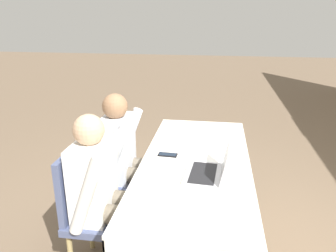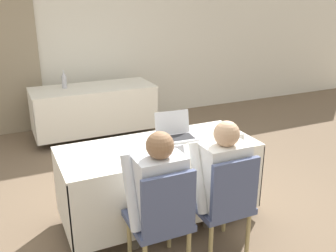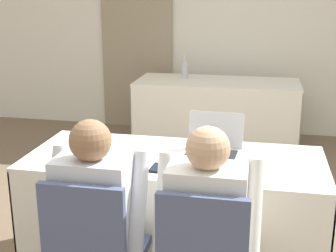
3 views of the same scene
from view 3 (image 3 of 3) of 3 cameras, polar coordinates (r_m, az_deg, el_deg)
name	(u,v)px [view 3 (image 3 of 3)]	position (r m, az deg, el deg)	size (l,w,h in m)	color
wall_back	(224,22)	(5.80, 6.85, 12.52)	(12.00, 0.06, 2.70)	silver
curtain_panel	(136,23)	(5.93, -3.87, 12.43)	(0.90, 0.04, 2.65)	gray
conference_table_near	(174,186)	(2.88, 0.79, -7.27)	(1.78, 0.75, 0.76)	white
conference_table_far	(217,98)	(5.21, 5.99, 3.45)	(1.78, 0.75, 0.76)	white
laptop	(213,147)	(2.86, 5.48, -2.52)	(0.36, 0.30, 0.24)	#B7B7BC
cell_phone	(157,168)	(2.63, -1.38, -5.11)	(0.07, 0.14, 0.01)	black
paper_beside_laptop	(172,156)	(2.83, 0.48, -3.62)	(0.30, 0.35, 0.00)	white
paper_centre_table	(103,149)	(2.97, -7.91, -2.84)	(0.30, 0.35, 0.00)	white
water_bottle	(185,68)	(5.31, 2.05, 7.09)	(0.07, 0.07, 0.26)	#B7B7C1
chair_near_left	(94,251)	(2.40, -9.05, -14.86)	(0.44, 0.44, 0.89)	tan
person_checkered_shirt	(99,212)	(2.41, -8.36, -10.37)	(0.50, 0.52, 1.15)	#665B4C
person_white_shirt	(208,223)	(2.29, 4.87, -11.68)	(0.50, 0.52, 1.15)	#665B4C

